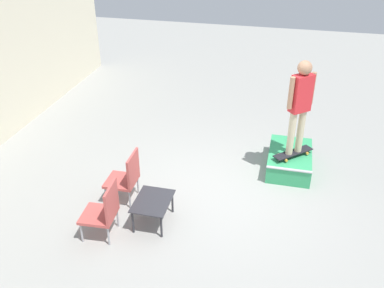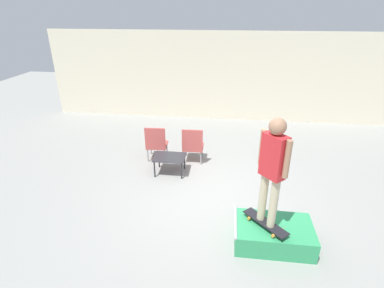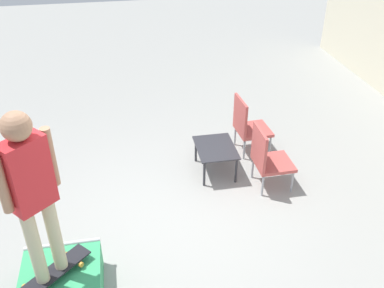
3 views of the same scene
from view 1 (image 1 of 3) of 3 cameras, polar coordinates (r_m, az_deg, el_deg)
ground_plane at (r=7.88m, az=3.08°, el=-6.74°), size 24.00×24.00×0.00m
skate_ramp_box at (r=8.72m, az=12.86°, el=-2.09°), size 1.32×0.83×0.40m
skateboard_on_ramp at (r=8.44m, az=13.33°, el=-1.14°), size 0.73×0.75×0.07m
person_skater at (r=7.94m, az=14.25°, el=5.67°), size 0.41×0.45×1.83m
coffee_table at (r=7.06m, az=-5.25°, el=-7.89°), size 0.75×0.58×0.44m
patio_chair_left at (r=6.85m, az=-11.64°, el=-8.59°), size 0.55×0.55×0.95m
patio_chair_right at (r=7.55m, az=-8.74°, el=-4.27°), size 0.53×0.53×0.95m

